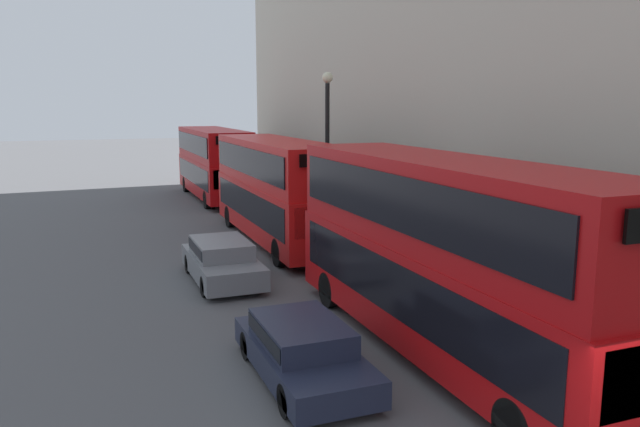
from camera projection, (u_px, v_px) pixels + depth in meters
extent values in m
cube|color=#B20C0F|center=(443.00, 294.00, 14.12)|extent=(2.55, 11.36, 2.18)
cube|color=#B20C0F|center=(446.00, 204.00, 13.76)|extent=(2.50, 11.13, 1.98)
cube|color=black|center=(443.00, 283.00, 14.08)|extent=(2.59, 10.45, 1.22)
cube|color=black|center=(446.00, 199.00, 13.74)|extent=(2.59, 10.45, 1.19)
cylinder|color=black|center=(622.00, 404.00, 10.94)|extent=(0.30, 1.00, 1.00)
cylinder|color=black|center=(330.00, 290.00, 17.63)|extent=(0.30, 1.00, 1.00)
cylinder|color=black|center=(400.00, 282.00, 18.43)|extent=(0.30, 1.00, 1.00)
cube|color=red|center=(277.00, 209.00, 25.72)|extent=(2.55, 10.79, 2.10)
cube|color=red|center=(277.00, 162.00, 25.39)|extent=(2.50, 10.57, 1.78)
cube|color=black|center=(277.00, 203.00, 25.68)|extent=(2.59, 9.93, 1.17)
cube|color=black|center=(277.00, 160.00, 25.37)|extent=(2.59, 9.93, 1.07)
cube|color=black|center=(325.00, 222.00, 20.73)|extent=(2.17, 0.06, 1.05)
cube|color=black|center=(325.00, 160.00, 20.37)|extent=(1.78, 0.06, 0.43)
cylinder|color=black|center=(279.00, 253.00, 22.00)|extent=(0.30, 1.00, 1.00)
cylinder|color=black|center=(338.00, 247.00, 22.80)|extent=(0.30, 1.00, 1.00)
cylinder|color=black|center=(230.00, 217.00, 28.97)|extent=(0.30, 1.00, 1.00)
cylinder|color=black|center=(276.00, 213.00, 29.77)|extent=(0.30, 1.00, 1.00)
cube|color=#B20C0F|center=(214.00, 176.00, 37.46)|extent=(2.55, 10.28, 2.02)
cube|color=#B20C0F|center=(213.00, 144.00, 37.13)|extent=(2.50, 10.07, 1.80)
cube|color=black|center=(214.00, 172.00, 37.42)|extent=(2.59, 9.46, 1.13)
cube|color=black|center=(213.00, 143.00, 37.11)|extent=(2.59, 9.46, 1.08)
cube|color=black|center=(234.00, 179.00, 32.70)|extent=(2.17, 0.06, 1.01)
cube|color=black|center=(233.00, 140.00, 32.34)|extent=(1.78, 0.06, 0.43)
cylinder|color=black|center=(207.00, 200.00, 33.96)|extent=(0.30, 1.00, 1.00)
cylinder|color=black|center=(247.00, 198.00, 34.76)|extent=(0.30, 1.00, 1.00)
cylinder|color=black|center=(186.00, 184.00, 40.46)|extent=(0.30, 1.00, 1.00)
cylinder|color=black|center=(220.00, 183.00, 41.26)|extent=(0.30, 1.00, 1.00)
cube|color=#1E2338|center=(303.00, 358.00, 13.02)|extent=(1.85, 4.42, 0.55)
cube|color=#1E2338|center=(301.00, 332.00, 13.03)|extent=(1.63, 2.43, 0.49)
cube|color=black|center=(301.00, 331.00, 13.03)|extent=(1.67, 2.31, 0.32)
cylinder|color=black|center=(287.00, 400.00, 11.46)|extent=(0.22, 0.64, 0.64)
cylinder|color=black|center=(367.00, 386.00, 12.04)|extent=(0.22, 0.64, 0.64)
cylinder|color=black|center=(248.00, 345.00, 14.06)|extent=(0.22, 0.64, 0.64)
cylinder|color=black|center=(316.00, 336.00, 14.64)|extent=(0.22, 0.64, 0.64)
cube|color=slate|center=(223.00, 266.00, 20.14)|extent=(1.89, 4.48, 0.66)
cube|color=slate|center=(221.00, 248.00, 20.14)|extent=(1.67, 2.47, 0.50)
cube|color=black|center=(221.00, 247.00, 20.14)|extent=(1.71, 2.34, 0.32)
cylinder|color=black|center=(205.00, 286.00, 18.56)|extent=(0.22, 0.64, 0.64)
cylinder|color=black|center=(260.00, 281.00, 19.15)|extent=(0.22, 0.64, 0.64)
cylinder|color=black|center=(189.00, 264.00, 21.19)|extent=(0.22, 0.64, 0.64)
cylinder|color=black|center=(237.00, 259.00, 21.79)|extent=(0.22, 0.64, 0.64)
cylinder|color=black|center=(327.00, 164.00, 25.60)|extent=(0.18, 0.18, 6.49)
sphere|color=beige|center=(327.00, 78.00, 24.99)|extent=(0.44, 0.44, 0.44)
cylinder|color=#26262D|center=(281.00, 201.00, 32.49)|extent=(0.36, 0.36, 1.35)
sphere|color=tan|center=(281.00, 186.00, 32.35)|extent=(0.22, 0.22, 0.22)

